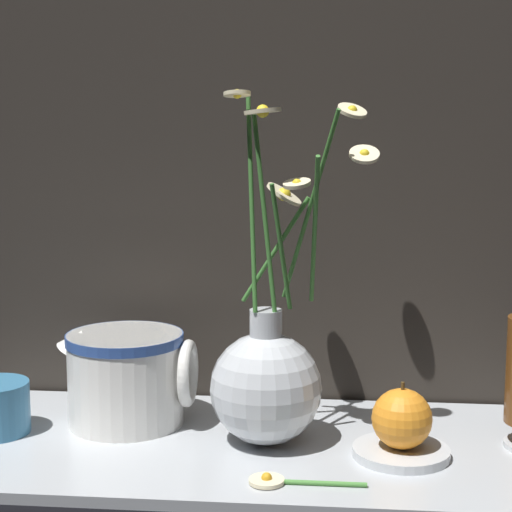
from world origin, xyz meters
name	(u,v)px	position (x,y,z in m)	size (l,w,h in m)	color
ground_plane	(252,452)	(0.00, 0.00, 0.00)	(6.00, 6.00, 0.00)	black
shelf	(252,447)	(0.00, 0.00, 0.01)	(0.77, 0.32, 0.01)	#B2B7BC
vase_with_flowers	(267,379)	(0.02, 0.00, 0.08)	(0.19, 0.16, 0.39)	silver
ceramic_pitcher	(127,374)	(-0.16, 0.05, 0.07)	(0.17, 0.14, 0.12)	white
saucer_plate	(401,452)	(0.17, -0.03, 0.02)	(0.11, 0.11, 0.01)	silver
orange_fruit	(402,419)	(0.17, -0.03, 0.05)	(0.07, 0.07, 0.07)	orange
loose_daisy	(281,481)	(0.04, -0.11, 0.02)	(0.12, 0.04, 0.01)	#4C8E3D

